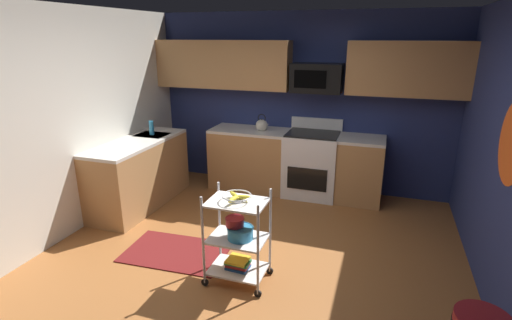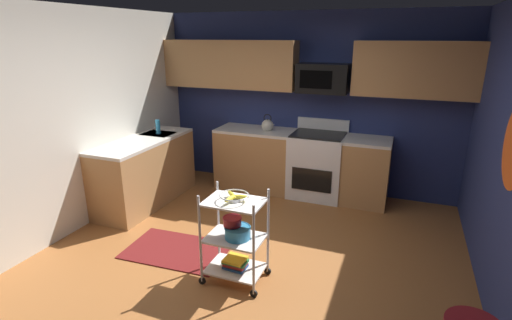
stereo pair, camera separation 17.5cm
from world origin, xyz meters
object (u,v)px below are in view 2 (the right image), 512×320
object	(u,v)px
mixing_bowl_small	(232,221)
kettle	(268,125)
rolling_cart	(235,238)
fruit_bowl	(234,196)
oven_range	(317,164)
book_stack	(235,263)
mixing_bowl_large	(238,232)
microwave	(323,78)
dish_soap_bottle	(158,127)

from	to	relation	value
mixing_bowl_small	kettle	world-z (taller)	kettle
rolling_cart	fruit_bowl	xyz separation A→B (m)	(0.00, 0.00, 0.42)
oven_range	book_stack	xyz separation A→B (m)	(-0.25, -2.35, -0.30)
mixing_bowl_large	mixing_bowl_small	xyz separation A→B (m)	(-0.06, 0.01, 0.10)
microwave	kettle	distance (m)	1.05
fruit_bowl	book_stack	bearing A→B (deg)	-86.42
book_stack	dish_soap_bottle	size ratio (longest dim) A/B	1.16
rolling_cart	mixing_bowl_large	size ratio (longest dim) A/B	3.63
mixing_bowl_large	kettle	bearing A→B (deg)	103.12
rolling_cart	mixing_bowl_small	distance (m)	0.17
microwave	kettle	world-z (taller)	microwave
fruit_bowl	book_stack	world-z (taller)	fruit_bowl
microwave	dish_soap_bottle	xyz separation A→B (m)	(-2.17, -0.87, -0.68)
rolling_cart	fruit_bowl	distance (m)	0.42
rolling_cart	dish_soap_bottle	size ratio (longest dim) A/B	4.57
mixing_bowl_large	rolling_cart	bearing A→B (deg)	180.00
oven_range	mixing_bowl_small	bearing A→B (deg)	-96.87
microwave	fruit_bowl	xyz separation A→B (m)	(-0.25, -2.45, -0.82)
rolling_cart	mixing_bowl_small	xyz separation A→B (m)	(-0.03, 0.01, 0.17)
book_stack	mixing_bowl_large	bearing A→B (deg)	-0.00
mixing_bowl_small	kettle	xyz separation A→B (m)	(-0.49, 2.33, 0.38)
oven_range	microwave	world-z (taller)	microwave
fruit_bowl	book_stack	distance (m)	0.69
microwave	mixing_bowl_small	distance (m)	2.68
mixing_bowl_large	kettle	world-z (taller)	kettle
book_stack	kettle	world-z (taller)	kettle
oven_range	rolling_cart	distance (m)	2.36
kettle	rolling_cart	bearing A→B (deg)	-77.57
microwave	book_stack	size ratio (longest dim) A/B	3.01
mixing_bowl_small	dish_soap_bottle	bearing A→B (deg)	140.11
fruit_bowl	kettle	bearing A→B (deg)	102.43
oven_range	dish_soap_bottle	world-z (taller)	dish_soap_bottle
oven_range	kettle	size ratio (longest dim) A/B	4.17
mixing_bowl_small	kettle	size ratio (longest dim) A/B	0.69
rolling_cart	microwave	bearing A→B (deg)	84.13
rolling_cart	book_stack	xyz separation A→B (m)	(0.00, 0.00, -0.27)
oven_range	microwave	size ratio (longest dim) A/B	1.57
dish_soap_bottle	kettle	bearing A→B (deg)	28.45
fruit_bowl	book_stack	size ratio (longest dim) A/B	1.17
mixing_bowl_small	fruit_bowl	bearing A→B (deg)	-23.62
kettle	dish_soap_bottle	size ratio (longest dim) A/B	1.32
book_stack	oven_range	bearing A→B (deg)	83.86
mixing_bowl_large	book_stack	distance (m)	0.34
mixing_bowl_small	oven_range	bearing A→B (deg)	83.13
microwave	fruit_bowl	size ratio (longest dim) A/B	2.57
mixing_bowl_large	book_stack	bearing A→B (deg)	180.00
rolling_cart	book_stack	bearing A→B (deg)	0.00
microwave	fruit_bowl	world-z (taller)	microwave
dish_soap_bottle	microwave	bearing A→B (deg)	21.78
mixing_bowl_large	dish_soap_bottle	size ratio (longest dim) A/B	1.26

